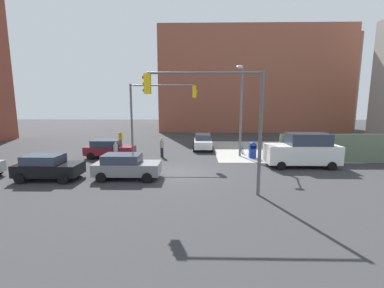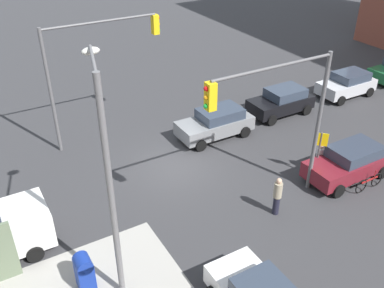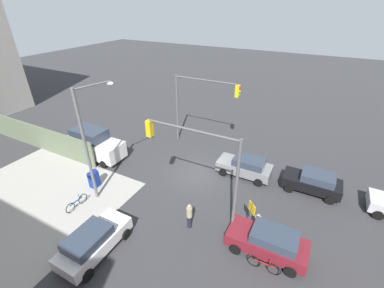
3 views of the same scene
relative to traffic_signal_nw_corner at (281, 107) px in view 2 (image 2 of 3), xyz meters
name	(u,v)px [view 2 (image 2 of 3)]	position (x,y,z in m)	size (l,w,h in m)	color
ground_plane	(176,167)	(2.26, -4.50, -4.65)	(120.00, 120.00, 0.00)	#333335
traffic_signal_nw_corner	(281,107)	(0.00, 0.00, 0.00)	(5.83, 0.36, 6.50)	#59595B
traffic_signal_se_corner	(94,58)	(4.38, -9.00, 0.02)	(6.17, 0.36, 6.50)	#59595B
street_lamp_corner	(108,173)	(7.37, 0.94, 0.05)	(0.99, 2.60, 8.00)	slate
warning_sign_two_way	(319,147)	(-3.14, -0.48, -3.01)	(0.48, 0.48, 2.40)	#4C4C4C
mailbox_blue	(84,271)	(8.46, 0.50, -3.89)	(0.56, 0.64, 1.43)	navy
sedan_silver	(347,84)	(-11.56, -6.39, -3.81)	(3.90, 2.02, 1.62)	#B7BABF
coupe_gray	(216,123)	(-1.12, -6.14, -3.81)	(4.20, 2.02, 1.62)	slate
coupe_black	(282,101)	(-6.08, -6.49, -3.81)	(3.97, 2.02, 1.62)	black
hatchback_maroon	(349,162)	(-4.43, 0.31, -3.81)	(4.29, 2.02, 1.62)	maroon
pedestrian_crossing	(320,158)	(-3.54, -0.70, -3.85)	(0.36, 0.36, 1.55)	#B2B2B7
pedestrian_waiting	(277,195)	(0.26, 0.70, -3.71)	(0.36, 0.36, 1.80)	#9E937A
bicycle_at_crosswalk	(369,183)	(-4.54, 1.50, -4.31)	(1.75, 0.05, 0.97)	black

